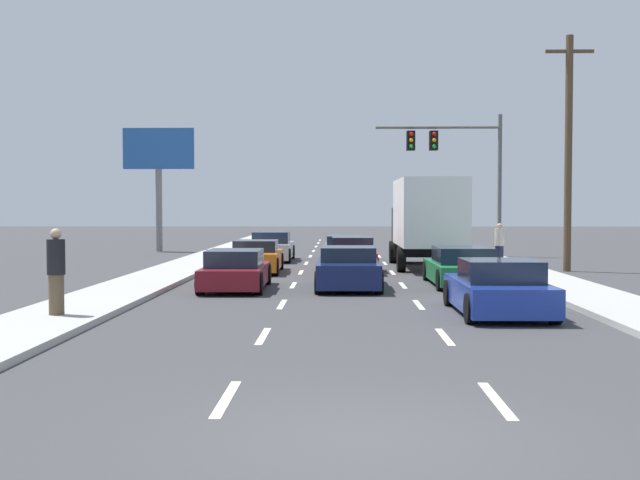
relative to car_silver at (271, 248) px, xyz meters
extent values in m
plane|color=#3D3D3F|center=(3.34, -3.28, -0.59)|extent=(140.00, 140.00, 0.00)
cube|color=#B2AFA8|center=(9.70, -8.28, -0.52)|extent=(2.22, 80.00, 0.14)
cube|color=#B2AFA8|center=(-3.02, -8.28, -0.52)|extent=(2.22, 80.00, 0.14)
cube|color=silver|center=(1.64, -26.52, -0.58)|extent=(0.14, 2.00, 0.01)
cube|color=silver|center=(1.64, -21.52, -0.58)|extent=(0.14, 2.00, 0.01)
cube|color=silver|center=(1.64, -16.52, -0.58)|extent=(0.14, 2.00, 0.01)
cube|color=silver|center=(1.64, -11.52, -0.58)|extent=(0.14, 2.00, 0.01)
cube|color=silver|center=(1.64, -6.52, -0.58)|extent=(0.14, 2.00, 0.01)
cube|color=silver|center=(1.64, -1.52, -0.58)|extent=(0.14, 2.00, 0.01)
cube|color=silver|center=(1.64, 3.48, -0.58)|extent=(0.14, 2.00, 0.01)
cube|color=silver|center=(1.64, 8.48, -0.58)|extent=(0.14, 2.00, 0.01)
cube|color=silver|center=(1.64, 13.48, -0.58)|extent=(0.14, 2.00, 0.01)
cube|color=silver|center=(1.64, 18.48, -0.58)|extent=(0.14, 2.00, 0.01)
cube|color=silver|center=(1.64, 23.48, -0.58)|extent=(0.14, 2.00, 0.01)
cube|color=silver|center=(5.04, -26.52, -0.58)|extent=(0.14, 2.00, 0.01)
cube|color=silver|center=(5.04, -21.52, -0.58)|extent=(0.14, 2.00, 0.01)
cube|color=silver|center=(5.04, -16.52, -0.58)|extent=(0.14, 2.00, 0.01)
cube|color=silver|center=(5.04, -11.52, -0.58)|extent=(0.14, 2.00, 0.01)
cube|color=silver|center=(5.04, -6.52, -0.58)|extent=(0.14, 2.00, 0.01)
cube|color=silver|center=(5.04, -1.52, -0.58)|extent=(0.14, 2.00, 0.01)
cube|color=silver|center=(5.04, 3.48, -0.58)|extent=(0.14, 2.00, 0.01)
cube|color=silver|center=(5.04, 8.48, -0.58)|extent=(0.14, 2.00, 0.01)
cube|color=silver|center=(5.04, 13.48, -0.58)|extent=(0.14, 2.00, 0.01)
cube|color=silver|center=(5.04, 18.48, -0.58)|extent=(0.14, 2.00, 0.01)
cube|color=silver|center=(5.04, 23.48, -0.58)|extent=(0.14, 2.00, 0.01)
cube|color=#B7BABF|center=(0.00, 0.00, -0.12)|extent=(1.83, 4.38, 0.67)
cube|color=#192333|center=(0.00, 0.00, 0.47)|extent=(1.60, 1.85, 0.51)
cylinder|color=black|center=(-0.85, 1.64, -0.27)|extent=(0.22, 0.64, 0.64)
cylinder|color=black|center=(0.84, 1.64, -0.27)|extent=(0.22, 0.64, 0.64)
cylinder|color=black|center=(-0.84, -1.64, -0.27)|extent=(0.22, 0.64, 0.64)
cylinder|color=black|center=(0.85, -1.64, -0.27)|extent=(0.22, 0.64, 0.64)
cube|color=orange|center=(-0.02, -6.58, -0.13)|extent=(1.81, 4.12, 0.64)
cube|color=#192333|center=(-0.02, -6.64, 0.40)|extent=(1.57, 1.83, 0.42)
cylinder|color=black|center=(-0.86, -5.09, -0.27)|extent=(0.23, 0.64, 0.64)
cylinder|color=black|center=(0.77, -5.07, -0.27)|extent=(0.23, 0.64, 0.64)
cylinder|color=black|center=(-0.82, -8.09, -0.27)|extent=(0.23, 0.64, 0.64)
cylinder|color=black|center=(0.81, -8.06, -0.27)|extent=(0.23, 0.64, 0.64)
cube|color=maroon|center=(0.02, -12.83, -0.17)|extent=(1.78, 4.28, 0.56)
cube|color=#192333|center=(0.02, -13.11, 0.35)|extent=(1.55, 2.11, 0.48)
cylinder|color=black|center=(-0.81, -11.27, -0.27)|extent=(0.23, 0.64, 0.64)
cylinder|color=black|center=(0.80, -11.25, -0.27)|extent=(0.23, 0.64, 0.64)
cylinder|color=black|center=(-0.77, -14.42, -0.27)|extent=(0.23, 0.64, 0.64)
cylinder|color=black|center=(0.84, -14.40, -0.27)|extent=(0.23, 0.64, 0.64)
cube|color=slate|center=(3.30, 0.16, -0.14)|extent=(1.78, 4.56, 0.61)
cube|color=#192333|center=(3.30, -0.19, 0.37)|extent=(1.56, 2.18, 0.40)
cylinder|color=black|center=(2.47, 1.89, -0.27)|extent=(0.22, 0.64, 0.64)
cylinder|color=black|center=(4.12, 1.90, -0.27)|extent=(0.22, 0.64, 0.64)
cylinder|color=black|center=(2.48, -1.57, -0.27)|extent=(0.22, 0.64, 0.64)
cylinder|color=black|center=(4.13, -1.56, -0.27)|extent=(0.22, 0.64, 0.64)
cube|color=red|center=(3.56, -6.00, -0.12)|extent=(1.73, 4.59, 0.65)
cube|color=#192333|center=(3.56, -5.97, 0.46)|extent=(1.52, 1.95, 0.51)
cylinder|color=black|center=(2.76, -4.26, -0.27)|extent=(0.22, 0.64, 0.64)
cylinder|color=black|center=(4.37, -4.26, -0.27)|extent=(0.22, 0.64, 0.64)
cylinder|color=black|center=(2.75, -7.74, -0.27)|extent=(0.22, 0.64, 0.64)
cylinder|color=black|center=(4.36, -7.75, -0.27)|extent=(0.22, 0.64, 0.64)
cube|color=#141E4C|center=(3.33, -12.33, -0.10)|extent=(1.83, 4.59, 0.69)
cube|color=#192333|center=(3.33, -12.48, 0.45)|extent=(1.60, 1.95, 0.42)
cylinder|color=black|center=(2.48, -10.60, -0.27)|extent=(0.22, 0.64, 0.64)
cylinder|color=black|center=(4.17, -10.59, -0.27)|extent=(0.22, 0.64, 0.64)
cylinder|color=black|center=(2.49, -14.08, -0.27)|extent=(0.22, 0.64, 0.64)
cylinder|color=black|center=(4.18, -14.07, -0.27)|extent=(0.22, 0.64, 0.64)
cube|color=white|center=(6.54, -5.11, 1.64)|extent=(2.41, 5.73, 2.56)
cube|color=red|center=(6.53, -7.95, 1.77)|extent=(2.15, 0.05, 0.36)
cube|color=black|center=(6.55, -1.26, 0.76)|extent=(2.30, 1.98, 2.10)
cylinder|color=black|center=(5.41, -1.26, -0.11)|extent=(0.30, 0.96, 0.96)
cylinder|color=black|center=(7.69, -1.27, -0.11)|extent=(0.30, 0.96, 0.96)
cylinder|color=black|center=(5.39, -6.25, -0.11)|extent=(0.30, 0.96, 0.96)
cylinder|color=black|center=(7.68, -6.26, -0.11)|extent=(0.30, 0.96, 0.96)
cube|color=#196B38|center=(6.83, -11.45, -0.16)|extent=(1.87, 4.53, 0.57)
cube|color=#192333|center=(6.83, -11.71, 0.37)|extent=(1.63, 2.22, 0.49)
cylinder|color=black|center=(5.96, -9.75, -0.27)|extent=(0.23, 0.64, 0.64)
cylinder|color=black|center=(7.67, -9.74, -0.27)|extent=(0.23, 0.64, 0.64)
cylinder|color=black|center=(6.00, -13.16, -0.27)|extent=(0.23, 0.64, 0.64)
cylinder|color=black|center=(7.70, -13.15, -0.27)|extent=(0.23, 0.64, 0.64)
cube|color=#1E389E|center=(6.65, -18.26, -0.14)|extent=(1.90, 4.22, 0.62)
cube|color=#192333|center=(6.66, -18.54, 0.42)|extent=(1.65, 1.80, 0.49)
cylinder|color=black|center=(5.77, -16.71, -0.27)|extent=(0.23, 0.64, 0.64)
cylinder|color=black|center=(7.51, -16.70, -0.27)|extent=(0.23, 0.64, 0.64)
cylinder|color=black|center=(5.80, -19.82, -0.27)|extent=(0.23, 0.64, 0.64)
cylinder|color=black|center=(7.54, -19.80, -0.27)|extent=(0.23, 0.64, 0.64)
cylinder|color=#595B56|center=(10.97, 3.64, 2.91)|extent=(0.20, 0.20, 6.99)
cylinder|color=#595B56|center=(7.91, 3.64, 5.77)|extent=(6.11, 0.14, 0.14)
cube|color=black|center=(7.71, 3.64, 5.12)|extent=(0.40, 0.56, 0.95)
sphere|color=red|center=(7.71, 3.33, 5.42)|extent=(0.20, 0.20, 0.20)
sphere|color=orange|center=(7.71, 3.33, 5.12)|extent=(0.20, 0.20, 0.20)
sphere|color=green|center=(7.71, 3.33, 4.82)|extent=(0.20, 0.20, 0.20)
cube|color=black|center=(6.59, 3.64, 5.12)|extent=(0.40, 0.56, 0.95)
sphere|color=red|center=(6.59, 3.33, 5.42)|extent=(0.20, 0.20, 0.20)
sphere|color=orange|center=(6.59, 3.33, 5.12)|extent=(0.20, 0.20, 0.20)
sphere|color=green|center=(6.59, 3.33, 4.82)|extent=(0.20, 0.20, 0.20)
cylinder|color=brown|center=(11.69, -5.76, 3.84)|extent=(0.28, 0.28, 8.86)
cube|color=brown|center=(11.69, -5.76, 7.67)|extent=(1.80, 0.12, 0.12)
cylinder|color=slate|center=(-6.85, 7.85, 1.68)|extent=(0.36, 0.36, 4.53)
cube|color=#2659A5|center=(-6.85, 7.85, 5.06)|extent=(3.90, 0.20, 2.24)
cylinder|color=#1E233F|center=(9.35, -4.67, -0.06)|extent=(0.32, 0.32, 0.77)
cylinder|color=beige|center=(9.35, -4.67, 0.66)|extent=(0.38, 0.38, 0.68)
sphere|color=tan|center=(9.35, -4.67, 1.11)|extent=(0.21, 0.21, 0.21)
cylinder|color=brown|center=(-2.93, -19.63, -0.02)|extent=(0.32, 0.32, 0.85)
cylinder|color=black|center=(-2.93, -19.63, 0.78)|extent=(0.38, 0.38, 0.75)
sphere|color=tan|center=(-2.93, -19.63, 1.27)|extent=(0.23, 0.23, 0.23)
camera|label=1|loc=(3.07, -36.67, 1.83)|focal=45.68mm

